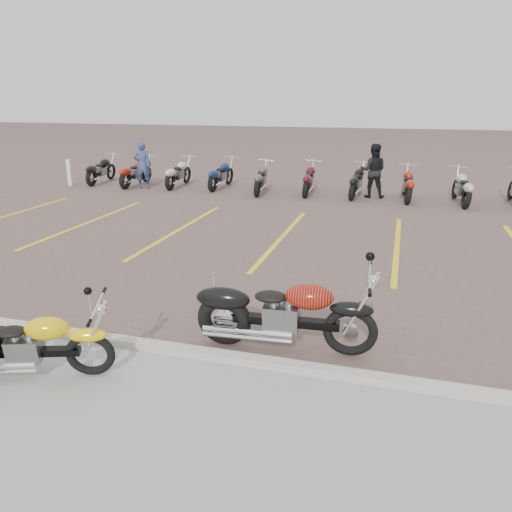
% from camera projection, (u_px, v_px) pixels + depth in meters
% --- Properties ---
extents(ground, '(100.00, 100.00, 0.00)m').
position_uv_depth(ground, '(227.00, 298.00, 8.44)').
color(ground, brown).
rests_on(ground, ground).
extents(concrete_apron, '(60.00, 5.00, 0.01)m').
position_uv_depth(concrete_apron, '(54.00, 489.00, 4.32)').
color(concrete_apron, '#9E9B93').
rests_on(concrete_apron, ground).
extents(curb, '(60.00, 0.18, 0.12)m').
position_uv_depth(curb, '(176.00, 350.00, 6.59)').
color(curb, '#ADAAA3').
rests_on(curb, ground).
extents(parking_stripes, '(38.00, 5.50, 0.01)m').
position_uv_depth(parking_stripes, '(282.00, 237.00, 12.10)').
color(parking_stripes, gold).
rests_on(parking_stripes, ground).
extents(yellow_cruiser, '(1.94, 0.78, 0.83)m').
position_uv_depth(yellow_cruiser, '(26.00, 347.00, 5.94)').
color(yellow_cruiser, black).
rests_on(yellow_cruiser, ground).
extents(flame_cruiser, '(2.42, 0.40, 0.99)m').
position_uv_depth(flame_cruiser, '(281.00, 316.00, 6.59)').
color(flame_cruiser, black).
rests_on(flame_cruiser, ground).
extents(person_a, '(0.73, 0.61, 1.72)m').
position_uv_depth(person_a, '(142.00, 165.00, 18.39)').
color(person_a, navy).
rests_on(person_a, ground).
extents(person_b, '(0.89, 0.71, 1.79)m').
position_uv_depth(person_b, '(373.00, 171.00, 16.66)').
color(person_b, black).
rests_on(person_b, ground).
extents(bollard, '(0.17, 0.17, 1.00)m').
position_uv_depth(bollard, '(70.00, 173.00, 19.02)').
color(bollard, silver).
rests_on(bollard, ground).
extents(bg_bike_row, '(15.55, 2.02, 1.10)m').
position_uv_depth(bg_bike_row, '(284.00, 178.00, 17.48)').
color(bg_bike_row, black).
rests_on(bg_bike_row, ground).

